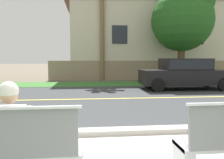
# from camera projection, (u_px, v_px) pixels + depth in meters

# --- Properties ---
(ground_plane) EXTENTS (140.00, 140.00, 0.00)m
(ground_plane) POSITION_uv_depth(u_px,v_px,m) (100.00, 93.00, 10.24)
(ground_plane) COLOR #665B4C
(curb_edge) EXTENTS (44.00, 0.30, 0.11)m
(curb_edge) POSITION_uv_depth(u_px,v_px,m) (114.00, 132.00, 4.64)
(curb_edge) COLOR #ADA89E
(curb_edge) RESTS_ON ground_plane
(street_asphalt) EXTENTS (52.00, 8.00, 0.01)m
(street_asphalt) POSITION_uv_depth(u_px,v_px,m) (102.00, 99.00, 8.76)
(street_asphalt) COLOR #383A3D
(street_asphalt) RESTS_ON ground_plane
(road_centre_line) EXTENTS (48.00, 0.14, 0.01)m
(road_centre_line) POSITION_uv_depth(u_px,v_px,m) (102.00, 99.00, 8.75)
(road_centre_line) COLOR #E0CC4C
(road_centre_line) RESTS_ON ground_plane
(far_verge_grass) EXTENTS (48.00, 2.80, 0.02)m
(far_verge_grass) POSITION_uv_depth(u_px,v_px,m) (96.00, 84.00, 14.13)
(far_verge_grass) COLOR #38702D
(far_verge_grass) RESTS_ON ground_plane
(seated_person_white) EXTENTS (0.52, 0.68, 1.25)m
(seated_person_white) POSITION_uv_depth(u_px,v_px,m) (13.00, 129.00, 2.74)
(seated_person_white) COLOR black
(seated_person_white) RESTS_ON ground_plane
(car_black_near) EXTENTS (4.30, 1.86, 1.54)m
(car_black_near) POSITION_uv_depth(u_px,v_px,m) (185.00, 72.00, 11.51)
(car_black_near) COLOR black
(car_black_near) RESTS_ON ground_plane
(shade_tree_left) EXTENTS (4.07, 4.07, 6.71)m
(shade_tree_left) POSITION_uv_depth(u_px,v_px,m) (185.00, 16.00, 15.22)
(shade_tree_left) COLOR brown
(shade_tree_left) RESTS_ON ground_plane
(garden_wall) EXTENTS (13.00, 0.36, 1.40)m
(garden_wall) POSITION_uv_depth(u_px,v_px,m) (139.00, 70.00, 16.89)
(garden_wall) COLOR gray
(garden_wall) RESTS_ON ground_plane
(house_across_street) EXTENTS (13.77, 6.91, 6.51)m
(house_across_street) POSITION_uv_depth(u_px,v_px,m) (147.00, 38.00, 19.98)
(house_across_street) COLOR beige
(house_across_street) RESTS_ON ground_plane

